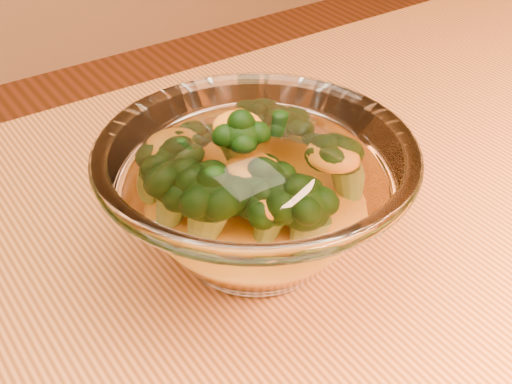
% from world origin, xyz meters
% --- Properties ---
extents(glass_bowl, '(0.21, 0.21, 0.09)m').
position_xyz_m(glass_bowl, '(-0.07, 0.13, 0.80)').
color(glass_bowl, white).
rests_on(glass_bowl, table).
extents(cheese_sauce, '(0.10, 0.10, 0.03)m').
position_xyz_m(cheese_sauce, '(-0.07, 0.13, 0.78)').
color(cheese_sauce, orange).
rests_on(cheese_sauce, glass_bowl).
extents(broccoli_heap, '(0.13, 0.14, 0.07)m').
position_xyz_m(broccoli_heap, '(-0.07, 0.14, 0.81)').
color(broccoli_heap, black).
rests_on(broccoli_heap, cheese_sauce).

